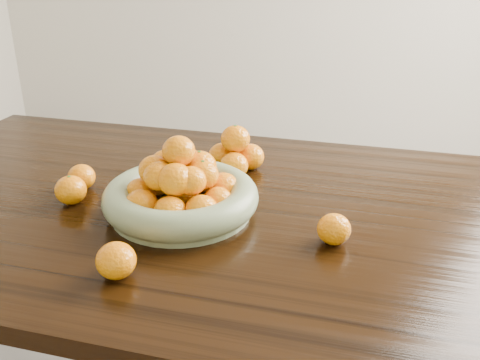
% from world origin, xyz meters
% --- Properties ---
extents(dining_table, '(2.00, 1.00, 0.75)m').
position_xyz_m(dining_table, '(0.00, 0.00, 0.66)').
color(dining_table, black).
rests_on(dining_table, ground).
extents(fruit_bowl, '(0.35, 0.35, 0.18)m').
position_xyz_m(fruit_bowl, '(-0.15, -0.06, 0.80)').
color(fruit_bowl, gray).
rests_on(fruit_bowl, dining_table).
extents(orange_pyramid, '(0.15, 0.15, 0.13)m').
position_xyz_m(orange_pyramid, '(-0.09, 0.21, 0.80)').
color(orange_pyramid, orange).
rests_on(orange_pyramid, dining_table).
extents(loose_orange_0, '(0.07, 0.07, 0.07)m').
position_xyz_m(loose_orange_0, '(-0.41, -0.08, 0.78)').
color(loose_orange_0, orange).
rests_on(loose_orange_0, dining_table).
extents(loose_orange_1, '(0.07, 0.07, 0.07)m').
position_xyz_m(loose_orange_1, '(-0.17, -0.33, 0.78)').
color(loose_orange_1, orange).
rests_on(loose_orange_1, dining_table).
extents(loose_orange_2, '(0.07, 0.07, 0.06)m').
position_xyz_m(loose_orange_2, '(0.20, -0.10, 0.78)').
color(loose_orange_2, orange).
rests_on(loose_orange_2, dining_table).
extents(loose_orange_3, '(0.07, 0.07, 0.06)m').
position_xyz_m(loose_orange_3, '(-0.43, 0.00, 0.78)').
color(loose_orange_3, orange).
rests_on(loose_orange_3, dining_table).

